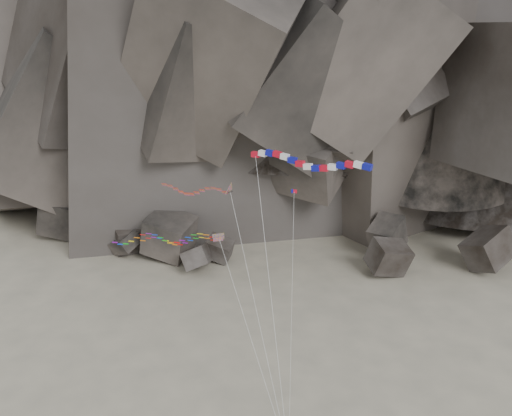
# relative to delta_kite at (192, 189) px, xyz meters

# --- Properties ---
(ground) EXTENTS (260.00, 260.00, 0.00)m
(ground) POSITION_rel_delta_kite_xyz_m (3.55, -1.89, -22.04)
(ground) COLOR #ABA18A
(ground) RESTS_ON ground
(headland) EXTENTS (110.00, 70.00, 84.00)m
(headland) POSITION_rel_delta_kite_xyz_m (3.55, 68.11, 19.96)
(headland) COLOR #554C46
(headland) RESTS_ON ground
(boulder_field) EXTENTS (83.30, 17.61, 9.84)m
(boulder_field) POSITION_rel_delta_kite_xyz_m (-3.85, 33.53, -19.35)
(boulder_field) COLOR #47423F
(boulder_field) RESTS_ON ground
(delta_kite) EXTENTS (15.16, 14.23, 21.80)m
(delta_kite) POSITION_rel_delta_kite_xyz_m (0.00, 0.00, 0.00)
(delta_kite) COLOR red
(delta_kite) RESTS_ON ground
(banner_kite) EXTENTS (11.59, 13.48, 25.36)m
(banner_kite) POSITION_rel_delta_kite_xyz_m (11.98, -3.10, 4.00)
(banner_kite) COLOR red
(banner_kite) RESTS_ON ground
(parafoil_kite) EXTENTS (20.71, 12.74, 16.61)m
(parafoil_kite) POSITION_rel_delta_kite_xyz_m (-3.22, -1.20, -5.17)
(parafoil_kite) COLOR gold
(parafoil_kite) RESTS_ON ground
(pennant_kite) EXTENTS (1.06, 11.04, 21.82)m
(pennant_kite) POSITION_rel_delta_kite_xyz_m (10.86, -5.09, -3.99)
(pennant_kite) COLOR red
(pennant_kite) RESTS_ON ground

